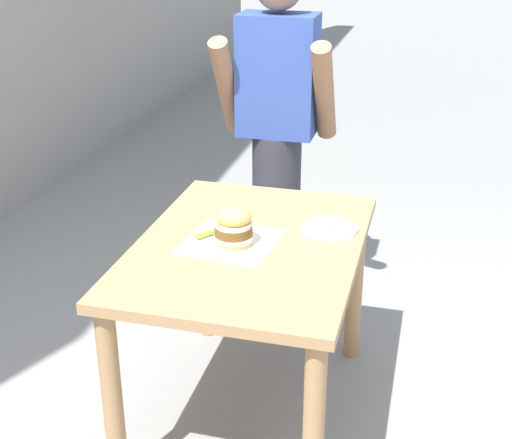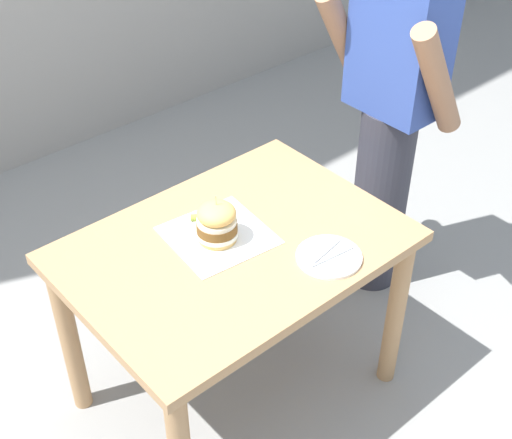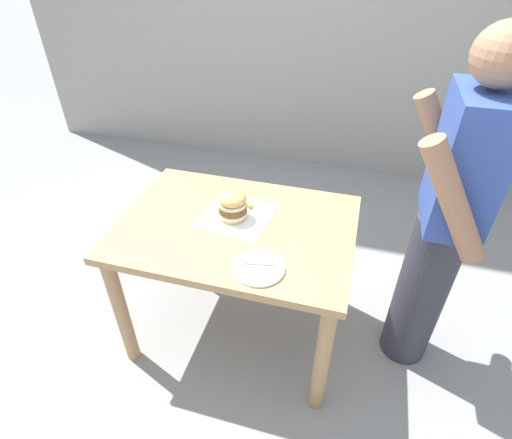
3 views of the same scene
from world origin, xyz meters
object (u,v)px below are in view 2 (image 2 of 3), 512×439
(patio_table, at_px, (234,271))
(pickle_spear, at_px, (203,217))
(side_plate_with_forks, at_px, (329,257))
(diner_across_table, at_px, (391,112))
(sandwich, at_px, (217,222))

(patio_table, distance_m, pickle_spear, 0.22)
(side_plate_with_forks, height_order, diner_across_table, diner_across_table)
(patio_table, relative_size, diner_across_table, 0.67)
(patio_table, height_order, diner_across_table, diner_across_table)
(sandwich, xyz_separation_m, diner_across_table, (-0.06, 0.95, 0.04))
(sandwich, bearing_deg, patio_table, 31.94)
(patio_table, xyz_separation_m, pickle_spear, (-0.17, -0.00, 0.14))
(pickle_spear, bearing_deg, sandwich, -14.06)
(pickle_spear, height_order, side_plate_with_forks, pickle_spear)
(patio_table, relative_size, sandwich, 6.21)
(patio_table, height_order, side_plate_with_forks, side_plate_with_forks)
(pickle_spear, bearing_deg, side_plate_with_forks, 23.62)
(sandwich, distance_m, diner_across_table, 0.96)
(diner_across_table, bearing_deg, pickle_spear, -93.33)
(pickle_spear, xyz_separation_m, diner_across_table, (0.05, 0.92, 0.10))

